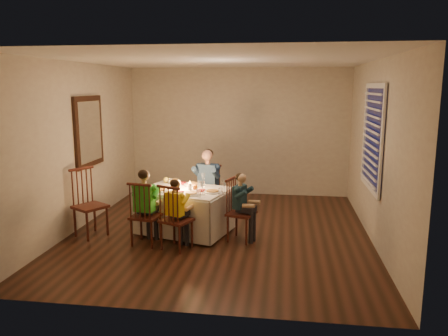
# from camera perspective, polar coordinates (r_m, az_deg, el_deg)

# --- Properties ---
(ground) EXTENTS (5.00, 5.00, 0.00)m
(ground) POSITION_cam_1_polar(r_m,az_deg,el_deg) (6.87, -0.47, -8.29)
(ground) COLOR black
(ground) RESTS_ON ground
(wall_left) EXTENTS (0.02, 5.00, 2.60)m
(wall_left) POSITION_cam_1_polar(r_m,az_deg,el_deg) (7.24, -18.39, 2.73)
(wall_left) COLOR beige
(wall_left) RESTS_ON ground
(wall_right) EXTENTS (0.02, 5.00, 2.60)m
(wall_right) POSITION_cam_1_polar(r_m,az_deg,el_deg) (6.62, 19.17, 1.98)
(wall_right) COLOR beige
(wall_right) RESTS_ON ground
(wall_back) EXTENTS (4.50, 0.02, 2.60)m
(wall_back) POSITION_cam_1_polar(r_m,az_deg,el_deg) (9.03, 1.88, 4.73)
(wall_back) COLOR beige
(wall_back) RESTS_ON ground
(ceiling) EXTENTS (5.00, 5.00, 0.00)m
(ceiling) POSITION_cam_1_polar(r_m,az_deg,el_deg) (6.51, -0.50, 13.91)
(ceiling) COLOR white
(ceiling) RESTS_ON wall_back
(dining_table) EXTENTS (1.52, 1.26, 0.65)m
(dining_table) POSITION_cam_1_polar(r_m,az_deg,el_deg) (6.74, -5.14, -4.40)
(dining_table) COLOR silver
(dining_table) RESTS_ON ground
(chair_adult) EXTENTS (0.46, 0.45, 0.93)m
(chair_adult) POSITION_cam_1_polar(r_m,az_deg,el_deg) (7.48, -2.14, -6.69)
(chair_adult) COLOR #3C1610
(chair_adult) RESTS_ON ground
(chair_near_left) EXTENTS (0.43, 0.42, 0.93)m
(chair_near_left) POSITION_cam_1_polar(r_m,az_deg,el_deg) (6.45, -10.07, -9.73)
(chair_near_left) COLOR #3C1610
(chair_near_left) RESTS_ON ground
(chair_near_right) EXTENTS (0.49, 0.48, 0.93)m
(chair_near_right) POSITION_cam_1_polar(r_m,az_deg,el_deg) (6.22, -6.15, -10.42)
(chair_near_right) COLOR #3C1610
(chair_near_right) RESTS_ON ground
(chair_end) EXTENTS (0.46, 0.47, 0.93)m
(chair_end) POSITION_cam_1_polar(r_m,az_deg,el_deg) (6.50, 2.25, -9.41)
(chair_end) COLOR #3C1610
(chair_end) RESTS_ON ground
(chair_extra) EXTENTS (0.57, 0.57, 1.03)m
(chair_extra) POSITION_cam_1_polar(r_m,az_deg,el_deg) (6.98, -16.86, -8.46)
(chair_extra) COLOR #3C1610
(chair_extra) RESTS_ON ground
(adult) EXTENTS (0.51, 0.49, 1.20)m
(adult) POSITION_cam_1_polar(r_m,az_deg,el_deg) (7.48, -2.14, -6.69)
(adult) COLOR navy
(adult) RESTS_ON ground
(child_green) EXTENTS (0.41, 0.39, 1.09)m
(child_green) POSITION_cam_1_polar(r_m,az_deg,el_deg) (6.45, -10.07, -9.73)
(child_green) COLOR green
(child_green) RESTS_ON ground
(child_yellow) EXTENTS (0.39, 0.38, 0.99)m
(child_yellow) POSITION_cam_1_polar(r_m,az_deg,el_deg) (6.22, -6.15, -10.42)
(child_yellow) COLOR yellow
(child_yellow) RESTS_ON ground
(child_teal) EXTENTS (0.37, 0.39, 1.01)m
(child_teal) POSITION_cam_1_polar(r_m,az_deg,el_deg) (6.50, 2.25, -9.41)
(child_teal) COLOR #17303A
(child_teal) RESTS_ON ground
(setting_adult) EXTENTS (0.32, 0.32, 0.02)m
(setting_adult) POSITION_cam_1_polar(r_m,az_deg,el_deg) (6.95, -4.17, -2.16)
(setting_adult) COLOR white
(setting_adult) RESTS_ON dining_table
(setting_green) EXTENTS (0.32, 0.32, 0.02)m
(setting_green) POSITION_cam_1_polar(r_m,az_deg,el_deg) (6.60, -8.41, -2.95)
(setting_green) COLOR white
(setting_green) RESTS_ON dining_table
(setting_yellow) EXTENTS (0.32, 0.32, 0.02)m
(setting_yellow) POSITION_cam_1_polar(r_m,az_deg,el_deg) (6.36, -4.37, -3.38)
(setting_yellow) COLOR white
(setting_yellow) RESTS_ON dining_table
(setting_teal) EXTENTS (0.32, 0.32, 0.02)m
(setting_teal) POSITION_cam_1_polar(r_m,az_deg,el_deg) (6.46, -1.53, -3.14)
(setting_teal) COLOR white
(setting_teal) RESTS_ON dining_table
(candle_left) EXTENTS (0.06, 0.06, 0.10)m
(candle_left) POSITION_cam_1_polar(r_m,az_deg,el_deg) (6.72, -5.88, -2.28)
(candle_left) COLOR white
(candle_left) RESTS_ON dining_table
(candle_right) EXTENTS (0.06, 0.06, 0.10)m
(candle_right) POSITION_cam_1_polar(r_m,az_deg,el_deg) (6.64, -4.47, -2.43)
(candle_right) COLOR white
(candle_right) RESTS_ON dining_table
(squash) EXTENTS (0.09, 0.09, 0.09)m
(squash) POSITION_cam_1_polar(r_m,az_deg,el_deg) (7.15, -7.58, -1.58)
(squash) COLOR yellow
(squash) RESTS_ON dining_table
(orange_fruit) EXTENTS (0.08, 0.08, 0.08)m
(orange_fruit) POSITION_cam_1_polar(r_m,az_deg,el_deg) (6.65, -3.79, -2.49)
(orange_fruit) COLOR orange
(orange_fruit) RESTS_ON dining_table
(serving_bowl) EXTENTS (0.28, 0.28, 0.05)m
(serving_bowl) POSITION_cam_1_polar(r_m,az_deg,el_deg) (7.10, -6.62, -1.82)
(serving_bowl) COLOR white
(serving_bowl) RESTS_ON dining_table
(wall_mirror) EXTENTS (0.06, 0.95, 1.15)m
(wall_mirror) POSITION_cam_1_polar(r_m,az_deg,el_deg) (7.48, -17.24, 4.57)
(wall_mirror) COLOR black
(wall_mirror) RESTS_ON wall_left
(window_blinds) EXTENTS (0.07, 1.34, 1.54)m
(window_blinds) POSITION_cam_1_polar(r_m,az_deg,el_deg) (6.68, 18.75, 3.82)
(window_blinds) COLOR #0C0F33
(window_blinds) RESTS_ON wall_right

